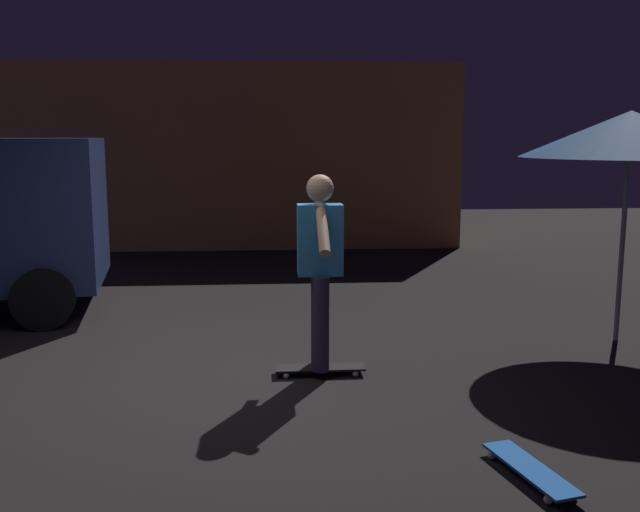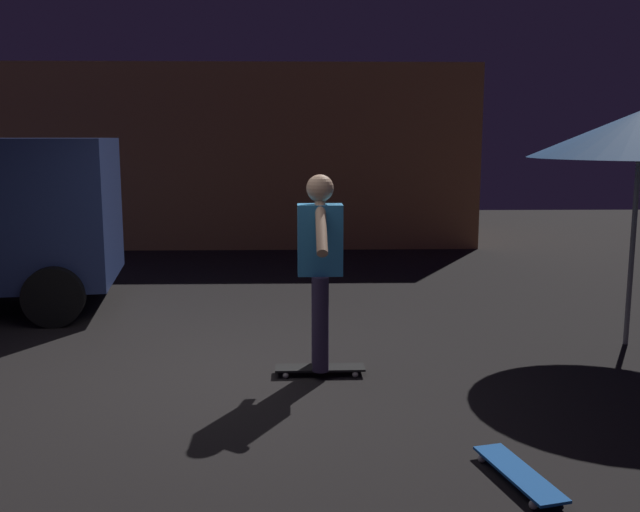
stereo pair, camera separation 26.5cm
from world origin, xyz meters
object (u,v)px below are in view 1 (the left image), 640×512
(patio_umbrella, at_px, (630,134))
(skater, at_px, (320,258))
(skateboard_ridden, at_px, (320,368))
(skateboard_spare, at_px, (530,470))

(patio_umbrella, xyz_separation_m, skater, (-3.08, -0.84, -1.04))
(skateboard_ridden, xyz_separation_m, skater, (-0.00, -0.00, 0.98))
(patio_umbrella, xyz_separation_m, skateboard_spare, (-1.95, -2.84, -2.02))
(skateboard_spare, relative_size, skater, 0.48)
(patio_umbrella, relative_size, skater, 1.38)
(skateboard_ridden, relative_size, skater, 0.47)
(skateboard_ridden, bearing_deg, skateboard_spare, -60.35)
(patio_umbrella, distance_m, skateboard_spare, 3.99)
(skateboard_ridden, bearing_deg, patio_umbrella, 15.24)
(skateboard_spare, bearing_deg, patio_umbrella, 55.61)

